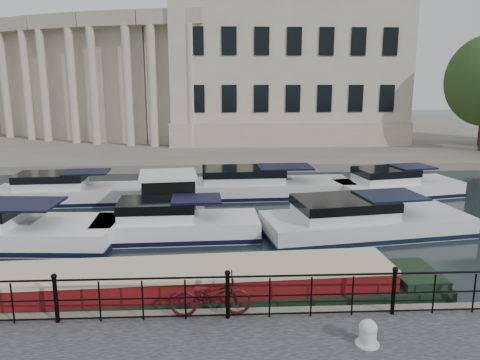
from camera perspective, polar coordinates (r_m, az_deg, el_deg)
name	(u,v)px	position (r m, az deg, el deg)	size (l,w,h in m)	color
ground_plane	(226,296)	(13.91, -1.71, -13.98)	(160.00, 160.00, 0.00)	black
far_bank	(219,133)	(51.81, -2.56, 5.76)	(120.00, 42.00, 0.55)	#6B665B
railing	(228,293)	(11.37, -1.52, -13.57)	(24.14, 0.14, 1.22)	black
civic_building	(209,69)	(47.20, -3.86, 13.33)	(53.55, 31.84, 16.85)	#ADA38C
bicycle	(211,296)	(11.56, -3.58, -13.89)	(0.68, 1.95, 1.02)	#420B12
mooring_bollard	(368,333)	(10.88, 15.32, -17.54)	(0.52, 0.52, 0.58)	beige
narrowboat	(165,296)	(13.24, -9.13, -13.82)	(15.64, 2.92, 1.57)	black
harbour_hut	(169,199)	(20.80, -8.68, -2.34)	(3.61, 3.12, 2.20)	#6B665B
cabin_cruisers	(211,208)	(21.34, -3.55, -3.47)	(26.23, 10.30, 1.99)	white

